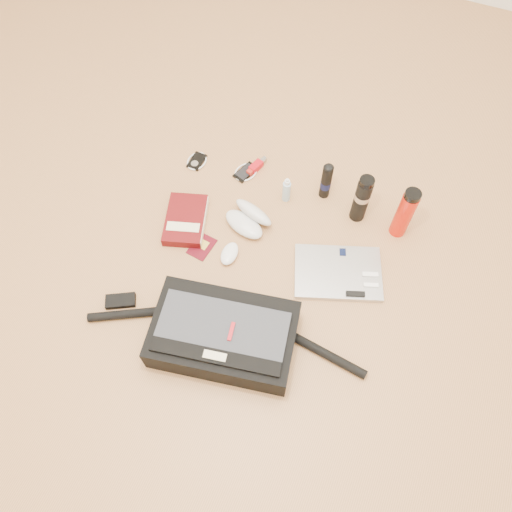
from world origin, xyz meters
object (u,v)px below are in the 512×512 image
messenger_bag (223,334)px  thermos_red (405,213)px  laptop (338,273)px  book (186,220)px  thermos_black (362,199)px

messenger_bag → thermos_red: (0.43, 0.67, 0.06)m
laptop → messenger_bag: bearing=-145.1°
messenger_bag → laptop: 0.49m
laptop → book: size_ratio=1.42×
laptop → thermos_red: bearing=40.8°
laptop → book: (-0.62, -0.02, 0.01)m
messenger_bag → laptop: size_ratio=2.58×
thermos_black → thermos_red: 0.17m
laptop → thermos_red: thermos_red is taller
messenger_bag → laptop: messenger_bag is taller
messenger_bag → thermos_black: thermos_black is taller
book → thermos_black: (0.60, 0.29, 0.09)m
messenger_bag → book: messenger_bag is taller
messenger_bag → thermos_red: thermos_red is taller
thermos_red → thermos_black: bearing=178.1°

